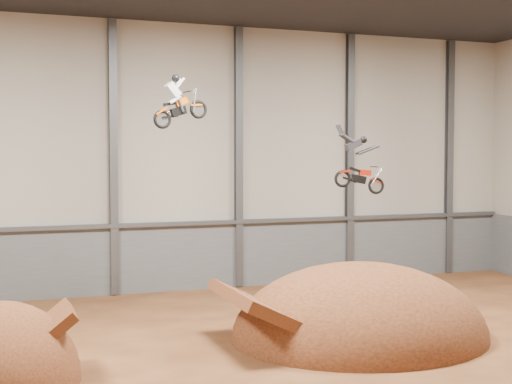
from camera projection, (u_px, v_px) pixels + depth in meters
floor at (285, 371)px, 23.54m from camera, size 40.00×40.00×0.00m
back_wall at (177, 158)px, 37.26m from camera, size 40.00×0.10×14.00m
lower_band_back at (178, 258)px, 37.44m from camera, size 39.80×0.18×3.50m
steel_rail at (179, 224)px, 37.20m from camera, size 39.80×0.35×0.20m
steel_column_2 at (113, 158)px, 35.94m from camera, size 0.40×0.36×13.90m
steel_column_3 at (239, 158)px, 38.20m from camera, size 0.40×0.36×13.90m
steel_column_4 at (350, 157)px, 40.47m from camera, size 0.40×0.36×13.90m
steel_column_5 at (449, 157)px, 42.74m from camera, size 0.40×0.36×13.90m
landing_ramp at (360, 338)px, 27.85m from camera, size 10.20×9.02×5.88m
fmx_rider_a at (183, 97)px, 27.71m from camera, size 2.85×1.27×2.60m
fmx_rider_b at (358, 160)px, 29.12m from camera, size 3.41×1.21×3.01m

